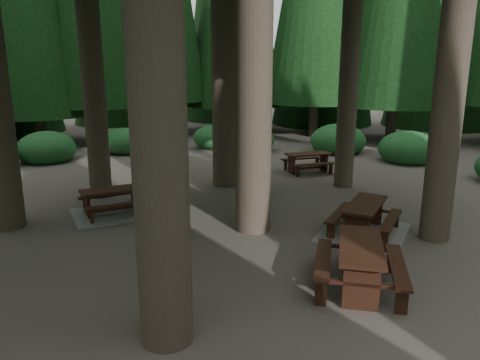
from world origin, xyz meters
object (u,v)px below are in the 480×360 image
picnic_table_c (113,206)px  picnic_table_e (360,259)px  picnic_table_d (308,160)px  picnic_table_a (364,224)px

picnic_table_c → picnic_table_e: (2.48, -6.37, 0.32)m
picnic_table_d → picnic_table_e: (-5.03, -7.44, 0.09)m
picnic_table_c → picnic_table_d: (7.51, 1.07, 0.24)m
picnic_table_a → picnic_table_c: (-4.54, 4.52, -0.03)m
picnic_table_a → picnic_table_d: (2.97, 5.59, 0.21)m
picnic_table_d → picnic_table_e: bearing=-109.9°
picnic_table_a → picnic_table_d: 6.33m
picnic_table_d → picnic_table_c: bearing=-157.7°
picnic_table_e → picnic_table_a: bearing=-4.0°
picnic_table_a → picnic_table_e: 2.79m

